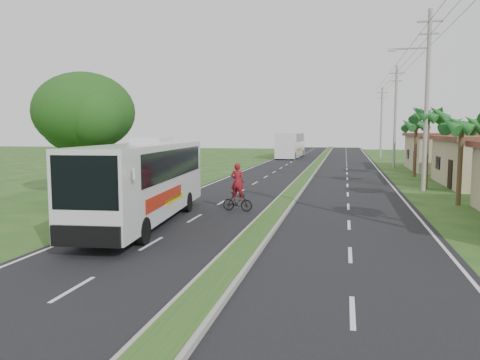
# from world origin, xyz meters

# --- Properties ---
(ground) EXTENTS (180.00, 180.00, 0.00)m
(ground) POSITION_xyz_m (0.00, 0.00, 0.00)
(ground) COLOR #1F4619
(ground) RESTS_ON ground
(road_asphalt) EXTENTS (14.00, 160.00, 0.02)m
(road_asphalt) POSITION_xyz_m (0.00, 20.00, 0.01)
(road_asphalt) COLOR black
(road_asphalt) RESTS_ON ground
(median_strip) EXTENTS (1.20, 160.00, 0.18)m
(median_strip) POSITION_xyz_m (0.00, 20.00, 0.10)
(median_strip) COLOR gray
(median_strip) RESTS_ON ground
(lane_edge_left) EXTENTS (0.12, 160.00, 0.01)m
(lane_edge_left) POSITION_xyz_m (-6.70, 20.00, 0.00)
(lane_edge_left) COLOR silver
(lane_edge_left) RESTS_ON ground
(lane_edge_right) EXTENTS (0.12, 160.00, 0.01)m
(lane_edge_right) POSITION_xyz_m (6.70, 20.00, 0.00)
(lane_edge_right) COLOR silver
(lane_edge_right) RESTS_ON ground
(shop_far) EXTENTS (8.60, 11.60, 3.82)m
(shop_far) POSITION_xyz_m (14.00, 36.00, 1.93)
(shop_far) COLOR tan
(shop_far) RESTS_ON ground
(palm_verge_b) EXTENTS (2.40, 2.40, 5.05)m
(palm_verge_b) POSITION_xyz_m (9.40, 12.00, 4.36)
(palm_verge_b) COLOR #473321
(palm_verge_b) RESTS_ON ground
(palm_verge_c) EXTENTS (2.40, 2.40, 5.85)m
(palm_verge_c) POSITION_xyz_m (8.80, 19.00, 5.12)
(palm_verge_c) COLOR #473321
(palm_verge_c) RESTS_ON ground
(palm_verge_d) EXTENTS (2.40, 2.40, 5.25)m
(palm_verge_d) POSITION_xyz_m (9.30, 28.00, 4.55)
(palm_verge_d) COLOR #473321
(palm_verge_d) RESTS_ON ground
(shade_tree) EXTENTS (6.30, 6.00, 7.54)m
(shade_tree) POSITION_xyz_m (-12.11, 10.02, 5.03)
(shade_tree) COLOR #473321
(shade_tree) RESTS_ON ground
(utility_pole_b) EXTENTS (3.20, 0.28, 12.00)m
(utility_pole_b) POSITION_xyz_m (8.47, 18.00, 6.26)
(utility_pole_b) COLOR gray
(utility_pole_b) RESTS_ON ground
(utility_pole_c) EXTENTS (1.60, 0.28, 11.00)m
(utility_pole_c) POSITION_xyz_m (8.50, 38.00, 5.67)
(utility_pole_c) COLOR gray
(utility_pole_c) RESTS_ON ground
(utility_pole_d) EXTENTS (1.60, 0.28, 10.50)m
(utility_pole_d) POSITION_xyz_m (8.50, 58.00, 5.42)
(utility_pole_d) COLOR gray
(utility_pole_d) RESTS_ON ground
(coach_bus_main) EXTENTS (3.58, 11.88, 3.78)m
(coach_bus_main) POSITION_xyz_m (-5.21, 3.44, 2.08)
(coach_bus_main) COLOR silver
(coach_bus_main) RESTS_ON ground
(coach_bus_far) EXTENTS (3.04, 12.91, 3.74)m
(coach_bus_far) POSITION_xyz_m (-4.74, 55.28, 2.12)
(coach_bus_far) COLOR silver
(coach_bus_far) RESTS_ON ground
(motorcyclist) EXTENTS (1.61, 0.64, 2.46)m
(motorcyclist) POSITION_xyz_m (-2.00, 7.37, 0.97)
(motorcyclist) COLOR black
(motorcyclist) RESTS_ON ground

